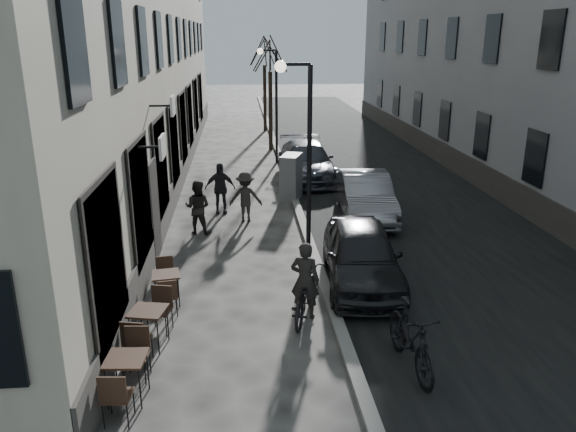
{
  "coord_description": "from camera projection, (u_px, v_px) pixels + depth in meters",
  "views": [
    {
      "loc": [
        -1.7,
        -7.43,
        5.67
      ],
      "look_at": [
        -0.66,
        4.43,
        1.8
      ],
      "focal_mm": 35.0,
      "sensor_mm": 36.0,
      "label": 1
    }
  ],
  "objects": [
    {
      "name": "utility_cabinet",
      "position": [
        291.0,
        177.0,
        19.97
      ],
      "size": [
        0.91,
        1.22,
        1.62
      ],
      "primitive_type": "cube",
      "rotation": [
        0.0,
        0.0,
        -0.33
      ],
      "color": "slate",
      "rests_on": "ground"
    },
    {
      "name": "bistro_set_c",
      "position": [
        167.0,
        285.0,
        12.27
      ],
      "size": [
        0.67,
        1.47,
        0.84
      ],
      "rotation": [
        0.0,
        0.0,
        0.16
      ],
      "color": "#312015",
      "rests_on": "ground"
    },
    {
      "name": "moped",
      "position": [
        411.0,
        338.0,
        9.8
      ],
      "size": [
        0.75,
        2.08,
        1.22
      ],
      "primitive_type": "imported",
      "rotation": [
        0.0,
        0.0,
        0.09
      ],
      "color": "black",
      "rests_on": "ground"
    },
    {
      "name": "kerb",
      "position": [
        285.0,
        171.0,
        24.09
      ],
      "size": [
        0.25,
        60.0,
        0.12
      ],
      "primitive_type": "cube",
      "color": "gray",
      "rests_on": "ground"
    },
    {
      "name": "streetlamp_near",
      "position": [
        302.0,
        142.0,
        13.62
      ],
      "size": [
        0.9,
        0.28,
        5.09
      ],
      "color": "black",
      "rests_on": "ground"
    },
    {
      "name": "cyclist_rider",
      "position": [
        305.0,
        280.0,
        11.57
      ],
      "size": [
        0.7,
        0.56,
        1.67
      ],
      "primitive_type": "imported",
      "rotation": [
        0.0,
        0.0,
        2.84
      ],
      "color": "black",
      "rests_on": "ground"
    },
    {
      "name": "car_mid",
      "position": [
        365.0,
        196.0,
        18.05
      ],
      "size": [
        1.81,
        4.43,
        1.43
      ],
      "primitive_type": "imported",
      "rotation": [
        0.0,
        0.0,
        -0.07
      ],
      "color": "gray",
      "rests_on": "ground"
    },
    {
      "name": "car_far",
      "position": [
        306.0,
        161.0,
        22.85
      ],
      "size": [
        2.12,
        5.06,
        1.46
      ],
      "primitive_type": "imported",
      "rotation": [
        0.0,
        0.0,
        0.01
      ],
      "color": "#383B42",
      "rests_on": "ground"
    },
    {
      "name": "pedestrian_mid",
      "position": [
        246.0,
        197.0,
        17.59
      ],
      "size": [
        1.07,
        0.66,
        1.6
      ],
      "primitive_type": "imported",
      "rotation": [
        0.0,
        0.0,
        3.07
      ],
      "color": "#2D2A27",
      "rests_on": "ground"
    },
    {
      "name": "tree_far",
      "position": [
        264.0,
        52.0,
        33.06
      ],
      "size": [
        2.4,
        2.4,
        5.7
      ],
      "color": "black",
      "rests_on": "ground"
    },
    {
      "name": "streetlamp_far",
      "position": [
        273.0,
        93.0,
        24.99
      ],
      "size": [
        0.9,
        0.28,
        5.09
      ],
      "color": "black",
      "rests_on": "ground"
    },
    {
      "name": "bicycle",
      "position": [
        305.0,
        294.0,
        11.67
      ],
      "size": [
        1.23,
        2.05,
        1.02
      ],
      "primitive_type": "imported",
      "rotation": [
        0.0,
        0.0,
        2.84
      ],
      "color": "black",
      "rests_on": "ground"
    },
    {
      "name": "pedestrian_near",
      "position": [
        198.0,
        207.0,
        16.53
      ],
      "size": [
        0.91,
        0.79,
        1.61
      ],
      "primitive_type": "imported",
      "rotation": [
        0.0,
        0.0,
        2.88
      ],
      "color": "black",
      "rests_on": "ground"
    },
    {
      "name": "road",
      "position": [
        368.0,
        171.0,
        24.41
      ],
      "size": [
        7.3,
        60.0,
        0.0
      ],
      "primitive_type": "cube",
      "color": "black",
      "rests_on": "ground"
    },
    {
      "name": "car_near",
      "position": [
        362.0,
        255.0,
        13.2
      ],
      "size": [
        2.08,
        4.37,
        1.44
      ],
      "primitive_type": "imported",
      "rotation": [
        0.0,
        0.0,
        -0.09
      ],
      "color": "black",
      "rests_on": "ground"
    },
    {
      "name": "bistro_set_b",
      "position": [
        149.0,
        324.0,
        10.54
      ],
      "size": [
        0.76,
        1.61,
        0.92
      ],
      "rotation": [
        0.0,
        0.0,
        -0.22
      ],
      "color": "#312015",
      "rests_on": "ground"
    },
    {
      "name": "bistro_set_a",
      "position": [
        127.0,
        374.0,
        9.02
      ],
      "size": [
        0.68,
        1.57,
        0.91
      ],
      "rotation": [
        0.0,
        0.0,
        -0.08
      ],
      "color": "#312015",
      "rests_on": "ground"
    },
    {
      "name": "pedestrian_far",
      "position": [
        220.0,
        188.0,
        18.42
      ],
      "size": [
        1.01,
        0.47,
        1.69
      ],
      "primitive_type": "imported",
      "rotation": [
        0.0,
        0.0,
        0.06
      ],
      "color": "black",
      "rests_on": "ground"
    },
    {
      "name": "ground",
      "position": [
        354.0,
        408.0,
        8.93
      ],
      "size": [
        120.0,
        120.0,
        0.0
      ],
      "primitive_type": "plane",
      "color": "#33302E",
      "rests_on": "ground"
    },
    {
      "name": "tree_near",
      "position": [
        270.0,
        56.0,
        27.38
      ],
      "size": [
        2.4,
        2.4,
        5.7
      ],
      "color": "black",
      "rests_on": "ground"
    },
    {
      "name": "sign_board",
      "position": [
        112.0,
        350.0,
        9.79
      ],
      "size": [
        0.35,
        0.6,
        1.03
      ],
      "rotation": [
        0.0,
        0.0,
        -0.01
      ],
      "color": "black",
      "rests_on": "ground"
    }
  ]
}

